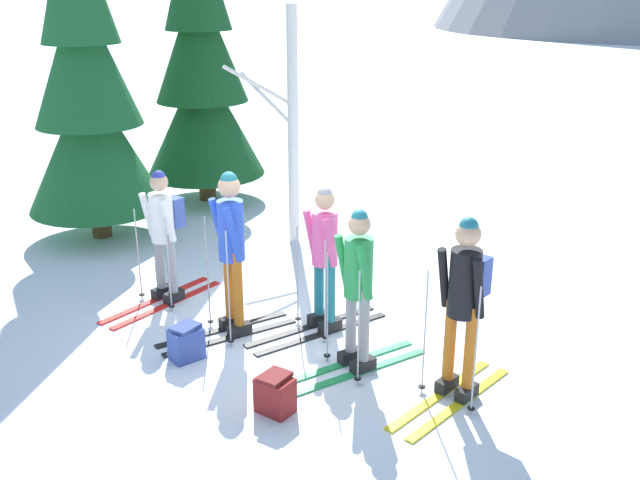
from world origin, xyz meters
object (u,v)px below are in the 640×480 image
skier_in_white (164,230)px  birch_tree_tall (291,126)px  backpack_on_snow_front (275,394)px  backpack_on_snow_beside (186,342)px  skier_in_black (464,298)px  skier_in_blue (231,246)px  skier_in_pink (324,254)px  skier_in_green (357,285)px  pine_tree_near (87,90)px  pine_tree_mid (201,71)px

skier_in_white → birch_tree_tall: birch_tree_tall is taller
backpack_on_snow_front → backpack_on_snow_beside: same height
skier_in_black → skier_in_white: bearing=178.8°
skier_in_blue → skier_in_pink: size_ratio=1.08×
skier_in_white → skier_in_green: size_ratio=0.98×
skier_in_green → skier_in_black: 1.07m
pine_tree_near → birch_tree_tall: pine_tree_near is taller
skier_in_pink → skier_in_black: bearing=-14.4°
birch_tree_tall → pine_tree_mid: bearing=159.3°
pine_tree_mid → birch_tree_tall: size_ratio=1.44×
skier_in_pink → backpack_on_snow_beside: bearing=-121.6°
skier_in_blue → pine_tree_near: bearing=159.7°
skier_in_white → pine_tree_mid: (-2.41, 3.47, 1.33)m
pine_tree_mid → backpack_on_snow_front: size_ratio=12.85×
skier_in_green → skier_in_black: skier_in_black is taller
pine_tree_near → skier_in_pink: bearing=-9.6°
skier_in_white → backpack_on_snow_beside: 1.68m
pine_tree_mid → backpack_on_snow_front: (4.93, -4.71, -2.05)m
pine_tree_mid → backpack_on_snow_front: 7.12m
pine_tree_near → birch_tree_tall: 2.94m
skier_in_black → backpack_on_snow_beside: (-2.62, -0.87, -0.82)m
skier_in_green → backpack_on_snow_front: (-0.22, -1.07, -0.72)m
backpack_on_snow_beside → skier_in_white: bearing=141.1°
birch_tree_tall → backpack_on_snow_front: size_ratio=8.89×
skier_in_blue → skier_in_black: skier_in_blue is taller
backpack_on_snow_front → backpack_on_snow_beside: bearing=168.0°
skier_in_green → pine_tree_near: 5.54m
skier_in_white → skier_in_green: bearing=-3.5°
skier_in_blue → pine_tree_mid: 5.32m
skier_in_green → birch_tree_tall: 3.89m
skier_in_pink → pine_tree_near: pine_tree_near is taller
skier_in_blue → skier_in_black: size_ratio=1.04×
skier_in_green → birch_tree_tall: size_ratio=0.51×
birch_tree_tall → backpack_on_snow_beside: (1.12, -3.49, -1.54)m
pine_tree_near → backpack_on_snow_front: 5.90m
skier_in_pink → backpack_on_snow_front: bearing=-72.3°
skier_in_white → skier_in_blue: skier_in_blue is taller
skier_in_black → backpack_on_snow_beside: size_ratio=4.66×
skier_in_black → pine_tree_mid: (-6.21, 3.55, 1.23)m
pine_tree_near → pine_tree_mid: 2.33m
pine_tree_near → backpack_on_snow_front: (5.01, -2.38, -2.01)m
skier_in_green → backpack_on_snow_beside: skier_in_green is taller
skier_in_green → pine_tree_mid: size_ratio=0.35×
skier_in_black → backpack_on_snow_front: (-1.28, -1.16, -0.82)m
skier_in_blue → birch_tree_tall: birch_tree_tall is taller
skier_in_white → backpack_on_snow_front: (2.52, -1.24, -0.72)m
skier_in_pink → pine_tree_mid: 5.56m
backpack_on_snow_beside → pine_tree_mid: bearing=129.1°
backpack_on_snow_beside → backpack_on_snow_front: bearing=-12.0°
skier_in_green → skier_in_pink: bearing=143.4°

